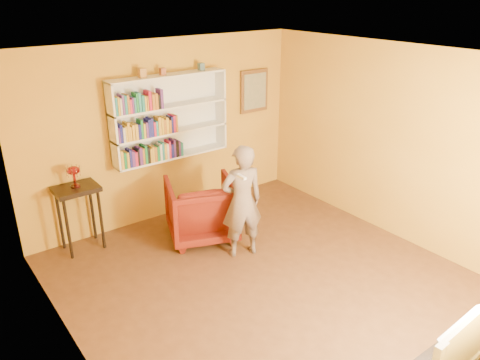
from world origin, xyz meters
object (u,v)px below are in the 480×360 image
(armchair, at_px, (201,209))
(ruby_lustre, at_px, (74,172))
(console_table, at_px, (77,198))
(bookshelf, at_px, (168,117))
(television, at_px, (453,340))
(person, at_px, (242,202))

(armchair, bearing_deg, ruby_lustre, -4.39)
(console_table, height_order, armchair, console_table)
(bookshelf, distance_m, console_table, 1.73)
(bookshelf, height_order, console_table, bookshelf)
(bookshelf, distance_m, ruby_lustre, 1.59)
(television, bearing_deg, person, 82.55)
(television, bearing_deg, bookshelf, 86.03)
(console_table, xyz_separation_m, armchair, (1.49, -0.71, -0.33))
(ruby_lustre, xyz_separation_m, television, (1.42, -4.50, -0.31))
(ruby_lustre, relative_size, person, 0.19)
(console_table, distance_m, person, 2.19)
(armchair, height_order, television, television)
(console_table, relative_size, person, 0.60)
(armchair, distance_m, person, 0.81)
(bookshelf, relative_size, person, 1.16)
(television, bearing_deg, console_table, 104.67)
(console_table, relative_size, television, 0.91)
(console_table, distance_m, ruby_lustre, 0.37)
(ruby_lustre, bearing_deg, console_table, -56.31)
(bookshelf, bearing_deg, armchair, -91.62)
(ruby_lustre, height_order, television, ruby_lustre)
(console_table, relative_size, armchair, 0.97)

